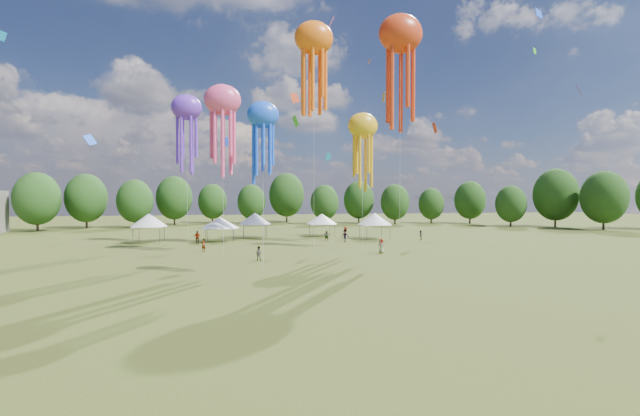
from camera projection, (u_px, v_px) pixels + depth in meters
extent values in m
plane|color=#384416|center=(477.00, 398.00, 13.72)|extent=(300.00, 300.00, 0.00)
imported|color=gray|center=(259.00, 253.00, 43.53)|extent=(0.91, 0.82, 1.53)
imported|color=gray|center=(345.00, 233.00, 66.70)|extent=(0.66, 0.96, 1.89)
imported|color=gray|center=(420.00, 235.00, 64.29)|extent=(0.82, 0.92, 1.56)
imported|color=gray|center=(345.00, 236.00, 62.07)|extent=(1.20, 0.69, 1.85)
imported|color=gray|center=(197.00, 237.00, 59.08)|extent=(1.15, 0.59, 1.89)
imported|color=gray|center=(327.00, 235.00, 64.03)|extent=(1.51, 0.85, 1.55)
imported|color=gray|center=(203.00, 245.00, 50.53)|extent=(0.70, 0.73, 1.67)
imported|color=gray|center=(381.00, 246.00, 49.34)|extent=(0.95, 0.98, 1.70)
cylinder|color=#47474C|center=(133.00, 236.00, 58.84)|extent=(0.08, 0.08, 2.30)
cylinder|color=#47474C|center=(139.00, 234.00, 62.41)|extent=(0.08, 0.08, 2.30)
cylinder|color=#47474C|center=(160.00, 236.00, 59.54)|extent=(0.08, 0.08, 2.30)
cylinder|color=#47474C|center=(164.00, 234.00, 63.12)|extent=(0.08, 0.08, 2.30)
cube|color=silver|center=(149.00, 227.00, 60.95)|extent=(4.05, 4.05, 0.10)
cone|color=silver|center=(149.00, 220.00, 60.92)|extent=(5.26, 5.26, 1.97)
cylinder|color=#47474C|center=(206.00, 236.00, 60.53)|extent=(0.08, 0.08, 1.94)
cylinder|color=#47474C|center=(208.00, 234.00, 64.47)|extent=(0.08, 0.08, 1.94)
cylinder|color=#47474C|center=(233.00, 236.00, 61.30)|extent=(0.08, 0.08, 1.94)
cylinder|color=#47474C|center=(234.00, 234.00, 65.25)|extent=(0.08, 0.08, 1.94)
cube|color=silver|center=(220.00, 228.00, 62.86)|extent=(4.42, 4.42, 0.10)
cone|color=silver|center=(220.00, 223.00, 62.84)|extent=(5.75, 5.75, 1.66)
cylinder|color=#47474C|center=(244.00, 232.00, 66.16)|extent=(0.08, 0.08, 2.20)
cylinder|color=#47474C|center=(244.00, 230.00, 69.79)|extent=(0.08, 0.08, 2.20)
cylinder|color=#47474C|center=(267.00, 232.00, 66.88)|extent=(0.08, 0.08, 2.20)
cylinder|color=#47474C|center=(265.00, 230.00, 70.51)|extent=(0.08, 0.08, 2.20)
cube|color=silver|center=(255.00, 224.00, 68.31)|extent=(4.10, 4.10, 0.10)
cone|color=silver|center=(255.00, 218.00, 68.28)|extent=(5.33, 5.33, 1.88)
cylinder|color=#47474C|center=(313.00, 231.00, 69.17)|extent=(0.08, 0.08, 2.03)
cylinder|color=#47474C|center=(310.00, 230.00, 72.82)|extent=(0.08, 0.08, 2.03)
cylinder|color=#47474C|center=(335.00, 231.00, 69.89)|extent=(0.08, 0.08, 2.03)
cylinder|color=#47474C|center=(330.00, 229.00, 73.54)|extent=(0.08, 0.08, 2.03)
cube|color=silver|center=(322.00, 224.00, 71.33)|extent=(4.13, 4.13, 0.10)
cone|color=silver|center=(322.00, 219.00, 71.30)|extent=(5.37, 5.37, 1.74)
cylinder|color=#47474C|center=(367.00, 233.00, 64.21)|extent=(0.08, 0.08, 2.24)
cylinder|color=#47474C|center=(360.00, 231.00, 67.95)|extent=(0.08, 0.08, 2.24)
cylinder|color=#47474C|center=(390.00, 233.00, 64.95)|extent=(0.08, 0.08, 2.24)
cylinder|color=#47474C|center=(382.00, 231.00, 68.69)|extent=(0.08, 0.08, 2.24)
cube|color=silver|center=(375.00, 225.00, 66.42)|extent=(4.21, 4.21, 0.10)
cone|color=silver|center=(375.00, 219.00, 66.39)|extent=(5.48, 5.48, 1.92)
ellipsoid|color=#F44885|center=(223.00, 100.00, 48.63)|extent=(4.34, 3.04, 3.69)
cylinder|color=beige|center=(223.00, 177.00, 48.87)|extent=(0.03, 0.03, 18.32)
ellipsoid|color=orange|center=(314.00, 38.00, 54.08)|extent=(5.19, 3.63, 4.41)
cylinder|color=beige|center=(314.00, 144.00, 54.43)|extent=(0.03, 0.03, 27.79)
ellipsoid|color=gold|center=(363.00, 126.00, 53.35)|extent=(3.98, 2.78, 3.38)
cylinder|color=beige|center=(363.00, 187.00, 53.55)|extent=(0.03, 0.03, 16.08)
ellipsoid|color=#6A30D6|center=(187.00, 107.00, 59.00)|extent=(4.32, 3.02, 3.67)
cylinder|color=beige|center=(187.00, 176.00, 59.25)|extent=(0.03, 0.03, 19.71)
ellipsoid|color=blue|center=(263.00, 115.00, 33.93)|extent=(2.63, 1.84, 2.24)
cylinder|color=beige|center=(263.00, 197.00, 34.10)|extent=(0.03, 0.03, 13.58)
ellipsoid|color=red|center=(401.00, 34.00, 57.20)|extent=(6.32, 4.43, 5.37)
cylinder|color=beige|center=(400.00, 140.00, 57.58)|extent=(0.03, 0.03, 29.62)
cube|color=red|center=(295.00, 98.00, 79.74)|extent=(2.01, 0.56, 2.28)
cube|color=orange|center=(369.00, 61.00, 77.09)|extent=(0.32, 0.73, 0.92)
cube|color=#3DCC21|center=(296.00, 121.00, 56.32)|extent=(0.80, 1.22, 1.59)
cube|color=blue|center=(539.00, 13.00, 42.66)|extent=(1.08, 0.68, 1.34)
cube|color=red|center=(579.00, 90.00, 52.40)|extent=(1.25, 1.16, 1.37)
cube|color=blue|center=(224.00, 142.00, 82.72)|extent=(1.62, 1.45, 2.25)
cube|color=#1788C7|center=(2.00, 36.00, 43.67)|extent=(1.05, 0.21, 1.19)
cube|color=#F44885|center=(331.00, 22.00, 68.85)|extent=(1.02, 1.61, 1.69)
cube|color=red|center=(435.00, 128.00, 73.37)|extent=(0.69, 1.71, 1.99)
cube|color=gold|center=(383.00, 97.00, 74.76)|extent=(0.18, 1.53, 1.89)
cube|color=#3DCC21|center=(535.00, 51.00, 51.26)|extent=(0.62, 0.48, 0.88)
cube|color=blue|center=(90.00, 140.00, 68.38)|extent=(1.98, 1.25, 2.14)
cube|color=#1788C7|center=(328.00, 157.00, 58.83)|extent=(0.78, 0.80, 1.12)
cylinder|color=#38281C|center=(37.00, 223.00, 81.26)|extent=(0.44, 0.44, 3.36)
ellipsoid|color=#204115|center=(37.00, 199.00, 81.13)|extent=(8.40, 8.40, 10.51)
cylinder|color=#38281C|center=(87.00, 220.00, 89.67)|extent=(0.44, 0.44, 3.41)
ellipsoid|color=#204115|center=(86.00, 198.00, 89.55)|extent=(8.53, 8.53, 10.66)
cylinder|color=#38281C|center=(135.00, 221.00, 91.16)|extent=(0.44, 0.44, 3.07)
ellipsoid|color=#204115|center=(135.00, 201.00, 91.05)|extent=(7.66, 7.66, 9.58)
cylinder|color=#38281C|center=(174.00, 218.00, 100.68)|extent=(0.44, 0.44, 3.43)
ellipsoid|color=#204115|center=(174.00, 198.00, 100.56)|extent=(8.58, 8.58, 10.73)
cylinder|color=#38281C|center=(213.00, 217.00, 107.89)|extent=(0.44, 0.44, 2.95)
ellipsoid|color=#204115|center=(212.00, 201.00, 107.79)|extent=(7.37, 7.37, 9.21)
cylinder|color=#38281C|center=(252.00, 218.00, 106.01)|extent=(0.44, 0.44, 2.89)
ellipsoid|color=#204115|center=(252.00, 202.00, 105.91)|extent=(7.23, 7.23, 9.04)
cylinder|color=#38281C|center=(287.00, 215.00, 112.20)|extent=(0.44, 0.44, 3.84)
ellipsoid|color=#204115|center=(287.00, 195.00, 112.06)|extent=(9.60, 9.60, 11.99)
cylinder|color=#38281C|center=(324.00, 219.00, 102.98)|extent=(0.44, 0.44, 2.84)
ellipsoid|color=#204115|center=(324.00, 202.00, 102.87)|extent=(7.11, 7.11, 8.89)
cylinder|color=#38281C|center=(359.00, 217.00, 107.40)|extent=(0.44, 0.44, 3.16)
ellipsoid|color=#204115|center=(359.00, 200.00, 107.28)|extent=(7.91, 7.91, 9.88)
cylinder|color=#38281C|center=(395.00, 218.00, 103.26)|extent=(0.44, 0.44, 2.88)
ellipsoid|color=#204115|center=(395.00, 202.00, 103.16)|extent=(7.21, 7.21, 9.01)
cylinder|color=#38281C|center=(431.00, 218.00, 107.27)|extent=(0.44, 0.44, 2.63)
ellipsoid|color=#204115|center=(431.00, 204.00, 107.18)|extent=(6.57, 6.57, 8.22)
cylinder|color=#38281C|center=(470.00, 217.00, 105.56)|extent=(0.44, 0.44, 3.13)
ellipsoid|color=#204115|center=(470.00, 200.00, 105.45)|extent=(7.81, 7.81, 9.77)
cylinder|color=#38281C|center=(511.00, 221.00, 94.48)|extent=(0.44, 0.44, 2.72)
ellipsoid|color=#204115|center=(511.00, 204.00, 94.38)|extent=(6.80, 6.80, 8.50)
cylinder|color=#38281C|center=(555.00, 219.00, 93.43)|extent=(0.44, 0.44, 3.81)
ellipsoid|color=#204115|center=(556.00, 195.00, 93.29)|extent=(9.52, 9.52, 11.90)
cylinder|color=#38281C|center=(603.00, 221.00, 85.18)|extent=(0.44, 0.44, 3.51)
ellipsoid|color=#204115|center=(604.00, 197.00, 85.05)|extent=(8.78, 8.78, 10.97)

